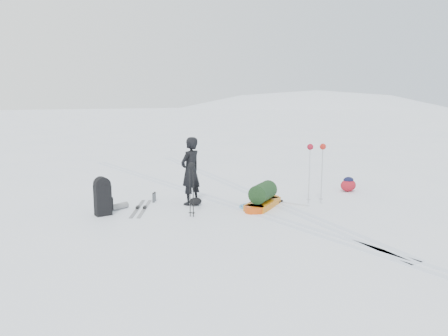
{
  "coord_description": "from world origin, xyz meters",
  "views": [
    {
      "loc": [
        -5.86,
        -8.94,
        2.66
      ],
      "look_at": [
        -0.19,
        0.05,
        0.95
      ],
      "focal_mm": 35.0,
      "sensor_mm": 36.0,
      "label": 1
    }
  ],
  "objects": [
    {
      "name": "ski_poles_black",
      "position": [
        -1.36,
        -0.45,
        1.02
      ],
      "size": [
        0.15,
        0.16,
        1.25
      ],
      "rotation": [
        0.0,
        0.0,
        0.1
      ],
      "color": "black",
      "rests_on": "ground"
    },
    {
      "name": "expedition_rucksack",
      "position": [
        -2.96,
        0.79,
        0.41
      ],
      "size": [
        0.91,
        0.59,
        0.89
      ],
      "rotation": [
        0.0,
        0.0,
        0.03
      ],
      "color": "black",
      "rests_on": "ground"
    },
    {
      "name": "ski_tracks",
      "position": [
        0.61,
        0.88,
        0.0
      ],
      "size": [
        3.38,
        17.97,
        0.01
      ],
      "color": "silver",
      "rests_on": "ground"
    },
    {
      "name": "ground",
      "position": [
        0.0,
        0.0,
        0.0
      ],
      "size": [
        200.0,
        200.0,
        0.0
      ],
      "primitive_type": "plane",
      "color": "white",
      "rests_on": "ground"
    },
    {
      "name": "pulk_sled",
      "position": [
        0.53,
        -0.61,
        0.23
      ],
      "size": [
        1.58,
        1.22,
        0.61
      ],
      "rotation": [
        0.0,
        0.0,
        0.56
      ],
      "color": "#C1680B",
      "rests_on": "ground"
    },
    {
      "name": "stuff_sack",
      "position": [
        -0.8,
        0.42,
        0.1
      ],
      "size": [
        0.38,
        0.32,
        0.2
      ],
      "rotation": [
        0.0,
        0.0,
        0.27
      ],
      "color": "black",
      "rests_on": "ground"
    },
    {
      "name": "ski_poles_silver",
      "position": [
        1.88,
        -1.02,
        1.28
      ],
      "size": [
        0.47,
        0.28,
        1.53
      ],
      "rotation": [
        0.0,
        0.0,
        -0.22
      ],
      "color": "silver",
      "rests_on": "ground"
    },
    {
      "name": "thermos_pair",
      "position": [
        -1.5,
        1.36,
        0.12
      ],
      "size": [
        0.18,
        0.24,
        0.25
      ],
      "rotation": [
        0.0,
        0.0,
        0.2
      ],
      "color": "#515458",
      "rests_on": "ground"
    },
    {
      "name": "small_daypack",
      "position": [
        3.72,
        -0.45,
        0.2
      ],
      "size": [
        0.51,
        0.39,
        0.42
      ],
      "rotation": [
        0.0,
        0.0,
        0.05
      ],
      "color": "maroon",
      "rests_on": "ground"
    },
    {
      "name": "touring_skis_white",
      "position": [
        1.16,
        -0.45,
        0.01
      ],
      "size": [
        0.86,
        1.55,
        0.06
      ],
      "rotation": [
        0.0,
        0.0,
        -1.15
      ],
      "color": "white",
      "rests_on": "ground"
    },
    {
      "name": "skier",
      "position": [
        -0.83,
        0.6,
        0.85
      ],
      "size": [
        0.73,
        0.61,
        1.71
      ],
      "primitive_type": "imported",
      "rotation": [
        0.0,
        0.0,
        3.51
      ],
      "color": "black",
      "rests_on": "ground"
    },
    {
      "name": "touring_skis_grey",
      "position": [
        -2.07,
        0.84,
        0.01
      ],
      "size": [
        1.11,
        1.6,
        0.06
      ],
      "rotation": [
        0.0,
        0.0,
        1.02
      ],
      "color": "#97989F",
      "rests_on": "ground"
    },
    {
      "name": "rope_coil",
      "position": [
        0.23,
        -0.46,
        0.03
      ],
      "size": [
        0.56,
        0.56,
        0.06
      ],
      "rotation": [
        0.0,
        0.0,
        -0.13
      ],
      "color": "#53A1C9",
      "rests_on": "ground"
    }
  ]
}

